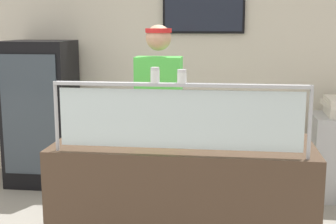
{
  "coord_description": "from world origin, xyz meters",
  "views": [
    {
      "loc": [
        1.19,
        -2.78,
        1.76
      ],
      "look_at": [
        0.78,
        0.42,
        1.16
      ],
      "focal_mm": 49.89,
      "sensor_mm": 36.0,
      "label": 1
    }
  ],
  "objects": [
    {
      "name": "serving_counter",
      "position": [
        0.9,
        0.38,
        0.47
      ],
      "size": [
        1.79,
        0.76,
        0.95
      ],
      "primitive_type": "cube",
      "color": "#4C3828",
      "rests_on": "ground"
    },
    {
      "name": "sneeze_guard",
      "position": [
        0.9,
        0.06,
        1.24
      ],
      "size": [
        1.61,
        0.06,
        0.45
      ],
      "color": "#B2B5BC",
      "rests_on": "serving_counter"
    },
    {
      "name": "drink_fridge",
      "position": [
        -0.85,
        2.08,
        0.8
      ],
      "size": [
        0.71,
        0.62,
        1.59
      ],
      "color": "black",
      "rests_on": "ground"
    },
    {
      "name": "pepper_flake_shaker",
      "position": [
        0.91,
        0.06,
        1.44
      ],
      "size": [
        0.06,
        0.06,
        0.09
      ],
      "color": "white",
      "rests_on": "sneeze_guard"
    },
    {
      "name": "parmesan_shaker",
      "position": [
        0.75,
        0.06,
        1.45
      ],
      "size": [
        0.06,
        0.06,
        0.1
      ],
      "color": "white",
      "rests_on": "sneeze_guard"
    },
    {
      "name": "pizza_tray",
      "position": [
        0.65,
        0.48,
        0.97
      ],
      "size": [
        0.47,
        0.47,
        0.04
      ],
      "color": "#9EA0A8",
      "rests_on": "serving_counter"
    },
    {
      "name": "shop_rear_unit",
      "position": [
        0.9,
        2.52,
        1.36
      ],
      "size": [
        6.19,
        0.13,
        2.7
      ],
      "color": "silver",
      "rests_on": "ground"
    },
    {
      "name": "worker_figure",
      "position": [
        0.63,
        1.02,
        1.01
      ],
      "size": [
        0.41,
        0.5,
        1.76
      ],
      "color": "#23232D",
      "rests_on": "ground"
    },
    {
      "name": "pizza_server",
      "position": [
        0.66,
        0.46,
        0.99
      ],
      "size": [
        0.1,
        0.29,
        0.01
      ],
      "primitive_type": "cube",
      "rotation": [
        0.0,
        0.0,
        -0.1
      ],
      "color": "#ADAFB7",
      "rests_on": "pizza_tray"
    }
  ]
}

